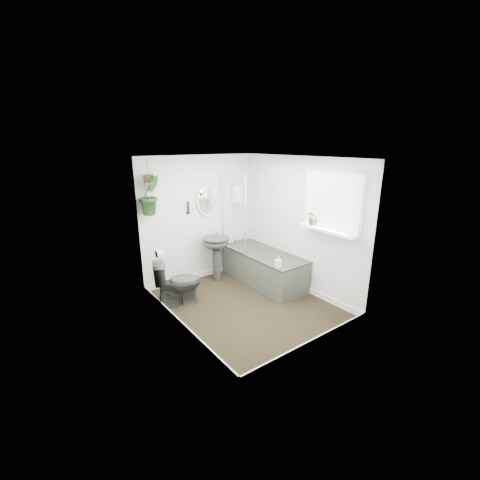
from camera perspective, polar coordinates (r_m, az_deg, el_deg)
floor at (r=5.29m, az=0.98°, el=-11.44°), size 2.30×2.80×0.02m
ceiling at (r=4.66m, az=1.13°, el=14.55°), size 2.30×2.80×0.02m
wall_back at (r=5.99m, az=-7.17°, el=3.75°), size 2.30×0.02×2.30m
wall_front at (r=3.88m, az=13.82°, el=-4.01°), size 2.30×0.02×2.30m
wall_left at (r=4.27m, az=-11.42°, el=-1.88°), size 0.02×2.80×2.30m
wall_right at (r=5.60m, az=10.54°, el=2.67°), size 0.02×2.80×2.30m
skirting at (r=5.26m, az=0.99°, el=-10.87°), size 2.30×2.80×0.10m
bathtub at (r=5.97m, az=4.22°, el=-4.87°), size 0.72×1.72×0.58m
bath_screen at (r=5.86m, az=-1.17°, el=4.88°), size 0.04×0.72×1.40m
shower_box at (r=6.28m, az=-0.55°, el=8.21°), size 0.20×0.10×0.35m
oval_mirror at (r=5.96m, az=-5.81°, el=7.17°), size 0.46×0.03×0.62m
wall_sconce at (r=5.78m, az=-9.16°, el=5.72°), size 0.04×0.04×0.22m
toilet_roll_holder at (r=4.99m, az=-14.08°, el=-2.35°), size 0.11×0.11×0.11m
window_recess at (r=5.00m, az=16.14°, el=6.45°), size 0.08×1.00×0.90m
window_sill at (r=5.04m, az=15.26°, el=1.69°), size 0.18×1.00×0.04m
window_blinds at (r=4.97m, az=15.81°, el=6.41°), size 0.01×0.86×0.76m
toilet at (r=5.25m, az=-11.02°, el=-7.40°), size 0.81×0.61×0.74m
pedestal_sink at (r=6.02m, az=-4.19°, el=-3.36°), size 0.55×0.49×0.84m
sill_plant at (r=5.20m, az=12.95°, el=4.01°), size 0.25×0.22×0.26m
hanging_plant at (r=5.34m, az=-15.70°, el=7.69°), size 0.39×0.33×0.64m
soap_bottle at (r=5.17m, az=6.81°, el=-3.87°), size 0.12×0.12×0.19m
hanging_pot at (r=5.31m, az=-15.93°, el=10.44°), size 0.16×0.16×0.12m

